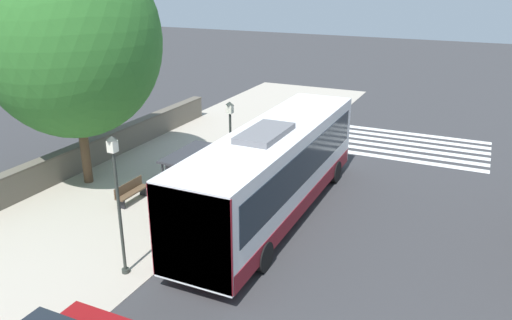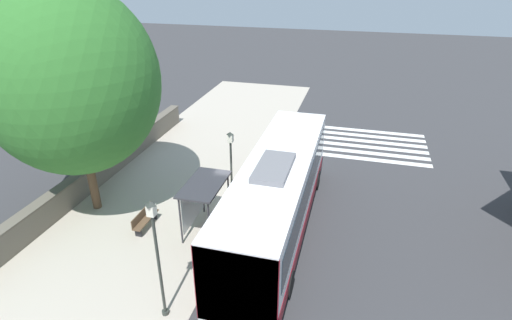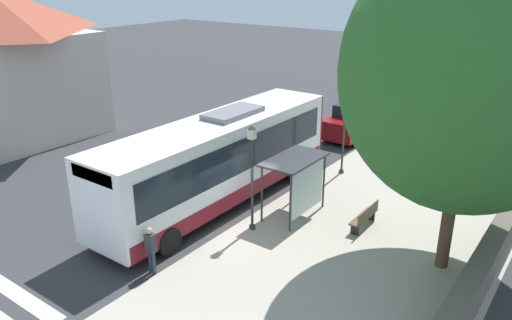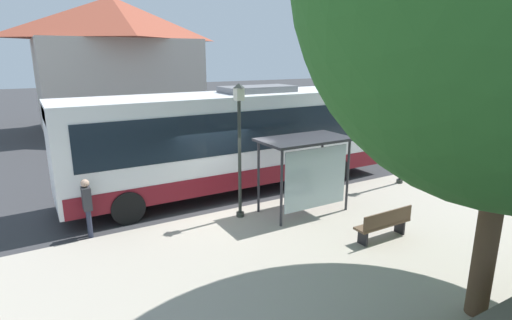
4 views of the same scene
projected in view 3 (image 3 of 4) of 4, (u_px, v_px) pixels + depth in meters
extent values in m
plane|color=#353538|center=(233.00, 227.00, 18.93)|extent=(120.00, 120.00, 0.00)
cube|color=#ADA393|center=(340.00, 265.00, 16.45)|extent=(9.00, 44.00, 0.02)
cube|color=#6B6356|center=(471.00, 294.00, 14.01)|extent=(0.50, 20.00, 1.25)
cube|color=#5B5449|center=(474.00, 274.00, 13.77)|extent=(0.60, 20.00, 0.08)
cube|color=white|center=(220.00, 157.00, 20.31)|extent=(2.63, 12.18, 3.09)
cube|color=black|center=(220.00, 148.00, 20.16)|extent=(2.67, 11.20, 1.36)
cube|color=maroon|center=(221.00, 185.00, 20.75)|extent=(2.67, 11.94, 0.62)
cube|color=maroon|center=(298.00, 122.00, 24.88)|extent=(2.67, 0.06, 2.97)
cube|color=black|center=(92.00, 175.00, 15.30)|extent=(1.97, 0.08, 0.43)
cube|color=slate|center=(233.00, 113.00, 20.40)|extent=(1.32, 2.68, 0.22)
cylinder|color=black|center=(168.00, 241.00, 16.95)|extent=(0.30, 1.00, 1.00)
cylinder|color=black|center=(121.00, 221.00, 18.30)|extent=(0.30, 1.00, 1.00)
cylinder|color=black|center=(294.00, 169.00, 23.01)|extent=(0.30, 1.00, 1.00)
cylinder|color=black|center=(251.00, 158.00, 24.37)|extent=(0.30, 1.00, 1.00)
cylinder|color=#2D2D33|center=(297.00, 174.00, 20.79)|extent=(0.08, 0.08, 2.31)
cylinder|color=#2D2D33|center=(262.00, 195.00, 18.90)|extent=(0.08, 0.08, 2.31)
cylinder|color=#2D2D33|center=(324.00, 181.00, 20.09)|extent=(0.08, 0.08, 2.31)
cylinder|color=#2D2D33|center=(290.00, 203.00, 18.19)|extent=(0.08, 0.08, 2.31)
cube|color=#2D2D33|center=(295.00, 159.00, 19.06)|extent=(1.58, 2.81, 0.08)
cube|color=silver|center=(308.00, 189.00, 19.11)|extent=(0.03, 2.26, 1.85)
cylinder|color=#2D3347|center=(154.00, 263.00, 15.87)|extent=(0.12, 0.12, 0.79)
cylinder|color=#2D3347|center=(150.00, 262.00, 15.96)|extent=(0.12, 0.12, 0.79)
cube|color=#333338|center=(150.00, 243.00, 15.66)|extent=(0.34, 0.22, 0.64)
sphere|color=tan|center=(149.00, 231.00, 15.50)|extent=(0.22, 0.22, 0.22)
cube|color=brown|center=(363.00, 217.00, 18.73)|extent=(0.40, 1.76, 0.06)
cube|color=brown|center=(368.00, 212.00, 18.56)|extent=(0.04, 1.76, 0.40)
cube|color=black|center=(371.00, 215.00, 19.34)|extent=(0.32, 0.06, 0.45)
cube|color=black|center=(355.00, 229.00, 18.28)|extent=(0.32, 0.06, 0.45)
cylinder|color=#2D332D|center=(341.00, 171.00, 23.89)|extent=(0.24, 0.24, 0.16)
cylinder|color=#2D332D|center=(344.00, 132.00, 23.18)|extent=(0.10, 0.10, 4.11)
cube|color=silver|center=(347.00, 85.00, 22.38)|extent=(0.24, 0.24, 0.35)
pyramid|color=#2D332D|center=(347.00, 80.00, 22.30)|extent=(0.28, 0.28, 0.14)
cylinder|color=#2D332D|center=(252.00, 227.00, 18.73)|extent=(0.24, 0.24, 0.16)
cylinder|color=#2D332D|center=(252.00, 186.00, 18.11)|extent=(0.10, 0.10, 3.59)
cube|color=silver|center=(252.00, 134.00, 17.41)|extent=(0.24, 0.24, 0.35)
pyramid|color=#2D332D|center=(252.00, 127.00, 17.32)|extent=(0.28, 0.28, 0.14)
cylinder|color=brown|center=(450.00, 207.00, 15.67)|extent=(0.41, 0.41, 4.35)
ellipsoid|color=#2D6B28|center=(471.00, 72.00, 14.15)|extent=(7.51, 7.51, 8.26)
cube|color=maroon|center=(352.00, 124.00, 28.73)|extent=(1.90, 4.37, 1.07)
cube|color=black|center=(354.00, 109.00, 28.51)|extent=(1.61, 2.27, 0.66)
cylinder|color=black|center=(355.00, 141.00, 27.34)|extent=(0.22, 0.64, 0.64)
cylinder|color=black|center=(326.00, 135.00, 28.33)|extent=(0.22, 0.64, 0.64)
cylinder|color=black|center=(376.00, 129.00, 29.49)|extent=(0.22, 0.64, 0.64)
cylinder|color=black|center=(348.00, 124.00, 30.47)|extent=(0.22, 0.64, 0.64)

